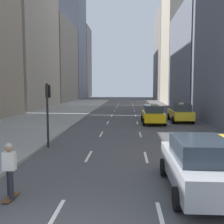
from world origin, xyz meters
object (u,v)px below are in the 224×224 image
(skateboarder, at_px, (10,168))
(traffic_light_pole, at_px, (48,105))
(taxi_second, at_px, (153,114))
(taxi_lead, at_px, (180,113))
(sedan_black_near, at_px, (198,165))

(skateboarder, relative_size, traffic_light_pole, 0.48)
(taxi_second, bearing_deg, skateboarder, -109.39)
(taxi_lead, relative_size, sedan_black_near, 0.96)
(taxi_lead, bearing_deg, taxi_second, -150.38)
(taxi_second, bearing_deg, taxi_lead, 29.62)
(taxi_lead, distance_m, sedan_black_near, 17.48)
(taxi_second, height_order, sedan_black_near, taxi_second)
(sedan_black_near, height_order, traffic_light_pole, traffic_light_pole)
(taxi_second, distance_m, sedan_black_near, 15.66)
(skateboarder, bearing_deg, taxi_second, 70.61)
(taxi_lead, xyz_separation_m, traffic_light_pole, (-9.55, -11.35, 1.53))
(taxi_lead, bearing_deg, traffic_light_pole, -130.08)
(taxi_second, bearing_deg, traffic_light_pole, -124.67)
(sedan_black_near, distance_m, traffic_light_pole, 9.09)
(taxi_lead, bearing_deg, sedan_black_near, -99.22)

